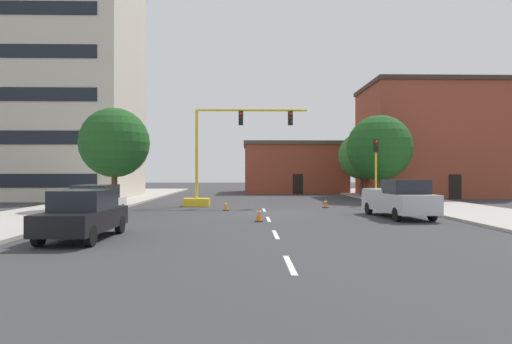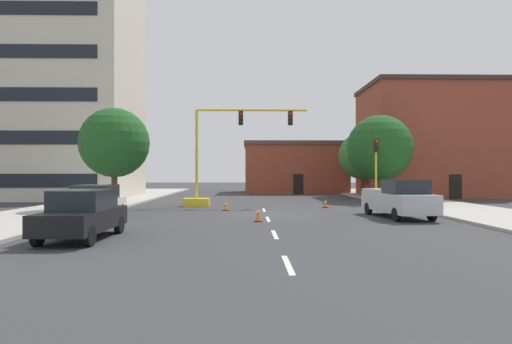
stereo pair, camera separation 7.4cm
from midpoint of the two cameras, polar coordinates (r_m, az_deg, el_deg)
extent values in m
plane|color=#38383A|center=(25.41, 1.19, -5.39)|extent=(160.00, 160.00, 0.00)
cube|color=#B2ADA3|center=(35.14, -19.58, -3.80)|extent=(6.00, 56.00, 0.14)
cube|color=#B2ADA3|center=(35.87, 20.37, -3.72)|extent=(6.00, 56.00, 0.14)
cube|color=silver|center=(11.57, 4.18, -11.79)|extent=(0.16, 2.40, 0.01)
cube|color=silver|center=(16.98, 2.41, -8.03)|extent=(0.16, 2.40, 0.01)
cube|color=silver|center=(22.43, 1.51, -6.09)|extent=(0.16, 2.40, 0.01)
cube|color=silver|center=(27.90, 0.97, -4.91)|extent=(0.16, 2.40, 0.01)
cube|color=beige|center=(45.66, -24.92, 12.11)|extent=(14.72, 10.93, 23.98)
cube|color=black|center=(39.67, -28.12, -0.99)|extent=(12.07, 0.06, 1.10)
cube|color=black|center=(39.76, -28.12, 3.95)|extent=(12.07, 0.06, 1.10)
cube|color=black|center=(40.15, -28.11, 8.83)|extent=(12.07, 0.06, 1.10)
cube|color=black|center=(40.82, -28.11, 13.59)|extent=(12.07, 0.06, 1.10)
cube|color=black|center=(41.76, -28.11, 18.16)|extent=(12.07, 0.06, 1.10)
cube|color=brown|center=(52.79, 4.80, 0.33)|extent=(11.48, 9.10, 5.46)
cube|color=#4C4238|center=(52.89, 4.80, 3.50)|extent=(11.78, 9.40, 0.40)
cube|color=black|center=(48.25, 5.37, -1.57)|extent=(1.10, 0.06, 2.20)
cube|color=brown|center=(47.39, 21.77, 3.52)|extent=(13.23, 9.28, 10.64)
cube|color=#3D2D23|center=(48.06, 21.77, 10.10)|extent=(13.53, 9.58, 0.40)
cube|color=black|center=(43.06, 24.20, -1.74)|extent=(1.10, 0.06, 2.20)
cube|color=yellow|center=(31.35, -7.71, -3.88)|extent=(1.80, 1.20, 0.55)
cylinder|color=yellow|center=(31.31, -7.71, 2.30)|extent=(0.20, 0.20, 6.20)
cylinder|color=yellow|center=(31.39, -0.60, 7.97)|extent=(7.74, 0.16, 0.16)
cube|color=black|center=(31.32, -2.03, 6.93)|extent=(0.32, 0.36, 0.95)
sphere|color=red|center=(31.16, -2.03, 7.48)|extent=(0.20, 0.20, 0.20)
sphere|color=#38280A|center=(31.13, -2.03, 6.96)|extent=(0.20, 0.20, 0.20)
sphere|color=black|center=(31.10, -2.03, 6.45)|extent=(0.20, 0.20, 0.20)
cube|color=black|center=(31.46, 4.37, 6.90)|extent=(0.32, 0.36, 0.95)
sphere|color=red|center=(31.31, 4.41, 7.44)|extent=(0.20, 0.20, 0.20)
sphere|color=#38280A|center=(31.27, 4.41, 6.93)|extent=(0.20, 0.20, 0.20)
sphere|color=black|center=(31.24, 4.41, 6.42)|extent=(0.20, 0.20, 0.20)
cylinder|color=yellow|center=(33.77, 15.11, 0.00)|extent=(0.14, 0.14, 4.80)
cube|color=black|center=(33.83, 15.11, 3.27)|extent=(0.32, 0.36, 0.95)
sphere|color=red|center=(33.66, 15.20, 3.75)|extent=(0.20, 0.20, 0.20)
sphere|color=#38280A|center=(33.65, 15.20, 3.28)|extent=(0.20, 0.20, 0.20)
sphere|color=black|center=(33.63, 15.20, 2.80)|extent=(0.20, 0.20, 0.20)
cylinder|color=brown|center=(44.92, 13.41, -1.63)|extent=(0.36, 0.36, 2.28)
sphere|color=#33702D|center=(44.94, 13.41, 2.04)|extent=(4.64, 4.64, 4.64)
cylinder|color=brown|center=(37.83, 15.56, -1.83)|extent=(0.36, 0.36, 2.39)
sphere|color=#1E511E|center=(37.87, 15.56, 3.03)|extent=(5.37, 5.37, 5.37)
cylinder|color=#4C3823|center=(28.88, -17.83, -2.17)|extent=(0.36, 0.36, 2.60)
sphere|color=#1E511E|center=(28.92, -17.82, 3.61)|extent=(4.31, 4.31, 4.31)
cube|color=#BCBCC1|center=(24.36, 17.73, -3.69)|extent=(2.49, 5.56, 0.95)
cube|color=#1E2328|center=(23.50, 18.63, -1.81)|extent=(2.00, 1.96, 0.70)
cube|color=#BCBCC1|center=(25.41, 16.63, -2.29)|extent=(2.25, 2.98, 0.16)
cylinder|color=black|center=(23.15, 21.65, -5.06)|extent=(0.28, 0.70, 0.68)
cylinder|color=black|center=(22.35, 17.56, -5.24)|extent=(0.28, 0.70, 0.68)
cylinder|color=black|center=(26.43, 17.87, -4.44)|extent=(0.28, 0.70, 0.68)
cylinder|color=black|center=(25.74, 14.21, -4.56)|extent=(0.28, 0.70, 0.68)
cube|color=black|center=(16.82, -21.46, -5.74)|extent=(1.94, 4.54, 0.70)
cube|color=#1E2328|center=(16.85, -21.33, -3.35)|extent=(1.75, 2.33, 0.70)
cylinder|color=black|center=(18.57, -22.11, -6.29)|extent=(0.23, 0.68, 0.68)
cylinder|color=black|center=(18.02, -17.21, -6.49)|extent=(0.23, 0.68, 0.68)
cylinder|color=black|center=(15.80, -26.31, -7.39)|extent=(0.23, 0.68, 0.68)
cylinder|color=black|center=(15.14, -20.66, -7.71)|extent=(0.23, 0.68, 0.68)
cube|color=white|center=(23.52, -20.06, -4.13)|extent=(1.91, 4.52, 0.70)
cube|color=#1E2328|center=(23.58, -19.98, -2.41)|extent=(1.73, 2.32, 0.70)
cylinder|color=black|center=(25.26, -20.67, -4.64)|extent=(0.23, 0.68, 0.68)
cylinder|color=black|center=(24.74, -17.07, -4.74)|extent=(0.23, 0.68, 0.68)
cylinder|color=black|center=(22.42, -23.37, -5.22)|extent=(0.23, 0.68, 0.68)
cylinder|color=black|center=(21.84, -19.36, -5.36)|extent=(0.23, 0.68, 0.68)
cube|color=black|center=(27.51, -3.97, -4.94)|extent=(0.36, 0.36, 0.04)
cone|color=orange|center=(27.48, -3.97, -4.25)|extent=(0.28, 0.28, 0.63)
cylinder|color=white|center=(27.48, -3.97, -4.09)|extent=(0.19, 0.19, 0.08)
cube|color=black|center=(21.33, 0.27, -6.36)|extent=(0.36, 0.36, 0.04)
cone|color=orange|center=(21.30, 0.27, -5.34)|extent=(0.28, 0.28, 0.72)
cylinder|color=white|center=(21.29, 0.27, -5.10)|extent=(0.19, 0.19, 0.08)
cube|color=black|center=(30.09, 8.86, -4.53)|extent=(0.36, 0.36, 0.04)
cone|color=orange|center=(30.06, 8.86, -3.93)|extent=(0.28, 0.28, 0.59)
cylinder|color=white|center=(30.06, 8.86, -3.79)|extent=(0.19, 0.19, 0.08)
camera|label=1|loc=(0.04, -90.07, 0.00)|focal=31.09mm
camera|label=2|loc=(0.04, 89.93, 0.00)|focal=31.09mm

